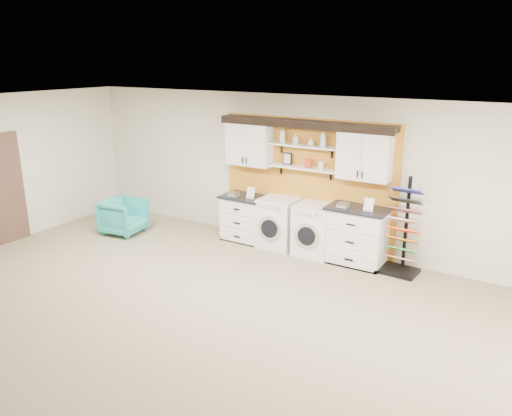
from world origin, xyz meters
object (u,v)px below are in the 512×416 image
Objects in this scene: dryer at (315,230)px; armchair at (124,216)px; washer at (279,223)px; sample_rack at (402,243)px; base_cabinet_right at (357,236)px; base_cabinet_left at (246,218)px.

armchair is (-3.78, -0.98, -0.12)m from dryer.
washer is 1.21× the size of armchair.
sample_rack is (1.55, 0.02, 0.05)m from dryer.
base_cabinet_right is 0.77m from sample_rack.
dryer is 1.21× the size of armchair.
base_cabinet_right is at bearing -175.59° from sample_rack.
dryer is (1.48, -0.00, 0.02)m from base_cabinet_left.
dryer is (-0.78, -0.00, -0.03)m from base_cabinet_right.
armchair is (-2.30, -0.98, -0.09)m from base_cabinet_left.
washer is 2.30m from sample_rack.
base_cabinet_right is at bearing -85.78° from armchair.
base_cabinet_right is 1.10× the size of dryer.
armchair is at bearing -162.17° from washer.
armchair is at bearing -166.48° from sample_rack.
sample_rack reaches higher than base_cabinet_left.
dryer is (0.75, 0.00, -0.00)m from washer.
dryer is 0.58× the size of sample_rack.
sample_rack is at bearing 1.51° from base_cabinet_right.
washer is 1.00× the size of dryer.
washer is at bearing -179.87° from base_cabinet_right.
base_cabinet_left is 0.74m from washer.
base_cabinet_left is 0.96× the size of washer.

